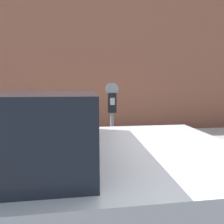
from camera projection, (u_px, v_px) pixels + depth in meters
name	position (u px, v px, depth m)	size (l,w,h in m)	color
ground_plane	(134.00, 208.00, 2.34)	(60.00, 60.00, 0.00)	slate
sidewalk	(113.00, 147.00, 4.49)	(24.00, 2.80, 0.15)	#ADAAA3
building_facade	(106.00, 64.00, 6.18)	(24.00, 0.30, 4.85)	#935642
parking_meter	(112.00, 109.00, 3.20)	(0.23, 0.12, 1.53)	slate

